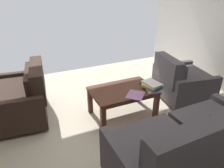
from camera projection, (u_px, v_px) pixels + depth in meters
name	position (u px, v px, depth m)	size (l,w,h in m)	color
ground_plane	(118.00, 127.00, 3.15)	(4.97, 5.04, 0.01)	beige
sofa_main	(191.00, 146.00, 2.23)	(1.78, 0.85, 0.92)	black
loveseat_near	(21.00, 97.00, 3.23)	(0.96, 1.21, 0.86)	black
coffee_table	(123.00, 93.00, 3.25)	(1.00, 0.66, 0.48)	#4C2819
armchair_side	(181.00, 81.00, 3.78)	(0.99, 1.05, 0.84)	black
book_stack	(152.00, 86.00, 3.20)	(0.31, 0.33, 0.12)	silver
tv_remote	(144.00, 83.00, 3.41)	(0.17, 0.07, 0.02)	black
loose_magazine	(135.00, 95.00, 3.05)	(0.24, 0.29, 0.01)	#996699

